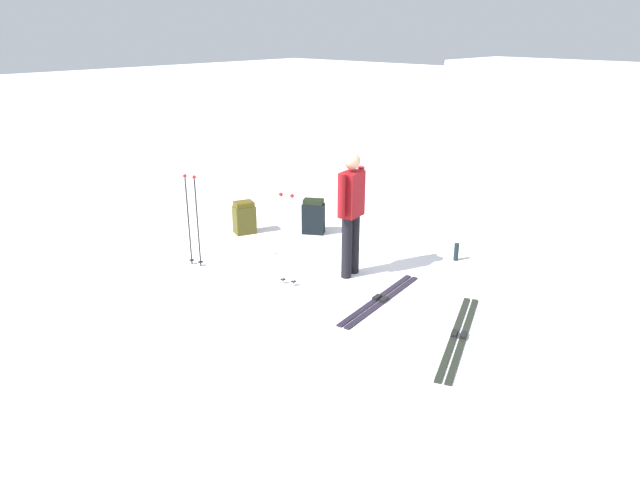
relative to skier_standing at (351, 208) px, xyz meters
name	(u,v)px	position (x,y,z in m)	size (l,w,h in m)	color
ground_plane	(320,291)	(0.04, -0.66, -0.95)	(80.00, 80.00, 0.00)	white
distant_snow_ridge	(640,84)	(-2.63, 23.06, -0.16)	(16.96, 5.00, 1.59)	white
skier_standing	(351,208)	(0.00, 0.00, 0.00)	(0.27, 0.56, 1.70)	black
ski_pair_near	(380,300)	(0.80, -0.37, -0.94)	(0.38, 1.74, 0.05)	black
ski_pair_far	(459,336)	(1.98, -0.51, -0.94)	(0.86, 1.90, 0.05)	black
backpack_large_dark	(244,218)	(-2.39, 0.16, -0.69)	(0.37, 0.41, 0.53)	#4C481A
backpack_bright	(313,217)	(-1.54, 0.91, -0.67)	(0.41, 0.37, 0.58)	black
ski_poles_planted_near	(287,235)	(-0.40, -0.80, -0.26)	(0.22, 0.12, 1.26)	#ADBCC3
ski_poles_planted_far	(193,216)	(-1.85, -1.22, -0.22)	(0.22, 0.11, 1.33)	black
thermos_bottle	(456,252)	(0.81, 1.45, -0.82)	(0.07, 0.07, 0.26)	black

